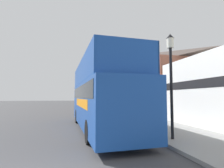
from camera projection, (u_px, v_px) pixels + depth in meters
The scene contains 8 objects.
ground_plane at pixel (58, 112), 23.44m from camera, with size 144.00×144.00×0.00m, color #3D3D3F.
sidewalk at pixel (116, 112), 22.22m from camera, with size 3.78×108.00×0.14m.
brick_terrace_rear at pixel (150, 82), 23.85m from camera, with size 6.00×16.62×8.02m.
tour_bus at pixel (100, 100), 10.96m from camera, with size 2.97×10.55×4.17m.
parked_car_ahead_of_bus at pixel (96, 110), 18.57m from camera, with size 1.74×3.92×1.37m.
lamp_post_nearest at pixel (171, 66), 8.02m from camera, with size 0.35×0.35×4.80m.
lamp_post_second at pixel (115, 84), 17.20m from camera, with size 0.35×0.35×4.47m.
lamp_post_third at pixel (99, 86), 26.47m from camera, with size 0.35×0.35×5.19m.
Camera 1 is at (1.64, -3.70, 2.01)m, focal length 28.00 mm.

